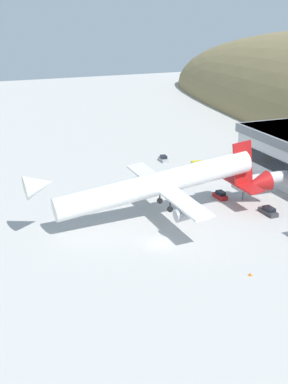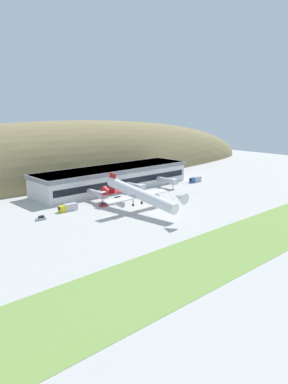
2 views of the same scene
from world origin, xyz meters
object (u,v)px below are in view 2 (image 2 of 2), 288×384
service_car_2 (103,205)px  traffic_cone_0 (173,199)px  service_car_0 (41,218)px  box_truck (68,208)px  service_car_1 (117,199)px  terminal_building (114,176)px  jetway_2 (168,180)px  jetway_0 (98,194)px  traffic_cone_1 (194,193)px  cargo_airplane (139,194)px  jetway_1 (136,186)px  fuel_truck (195,180)px

service_car_2 → traffic_cone_0: service_car_2 is taller
service_car_0 → box_truck: size_ratio=0.47×
traffic_cone_0 → service_car_2: bearing=158.3°
service_car_1 → service_car_2: bearing=-158.8°
terminal_building → jetway_2: bearing=-39.8°
terminal_building → service_car_2: (-25.91, -25.66, -5.75)m
jetway_0 → traffic_cone_1: 49.64m
terminal_building → jetway_2: terminal_building is taller
box_truck → traffic_cone_0: size_ratio=14.18×
traffic_cone_0 → terminal_building: bearing=98.1°
traffic_cone_0 → traffic_cone_1: 17.08m
service_car_2 → service_car_1: bearing=21.2°
cargo_airplane → traffic_cone_0: 26.50m
service_car_2 → cargo_airplane: bearing=-69.8°
service_car_0 → traffic_cone_0: (61.15, -12.42, -0.39)m
cargo_airplane → traffic_cone_1: bearing=7.3°
jetway_1 → service_car_2: 27.09m
jetway_0 → service_car_1: 9.96m
jetway_2 → service_car_1: bearing=-175.6°
jetway_1 → service_car_1: (-14.38, -3.46, -3.35)m
cargo_airplane → service_car_1: size_ratio=10.85×
jetway_2 → traffic_cone_1: size_ratio=23.24×
fuel_truck → traffic_cone_0: 44.10m
fuel_truck → traffic_cone_0: size_ratio=13.76×
jetway_0 → jetway_2: same height
traffic_cone_0 → box_truck: bearing=160.7°
box_truck → traffic_cone_1: bearing=-13.2°
jetway_2 → traffic_cone_1: 18.69m
service_car_1 → box_truck: (-26.70, -0.47, 0.78)m
traffic_cone_1 → traffic_cone_0: bearing=-175.3°
jetway_2 → service_car_0: bearing=-174.7°
traffic_cone_0 → traffic_cone_1: size_ratio=1.00×
jetway_1 → service_car_0: (-55.52, -7.89, -3.32)m
box_truck → traffic_cone_0: 49.50m
service_car_1 → terminal_building: bearing=55.6°
service_car_0 → service_car_1: (41.14, 4.43, -0.03)m
jetway_2 → service_car_1: size_ratio=2.94×
terminal_building → cargo_airplane: bearing=-115.2°
service_car_1 → traffic_cone_0: bearing=-40.1°
jetway_1 → service_car_0: bearing=-171.9°
service_car_0 → traffic_cone_1: bearing=-8.0°
service_car_0 → traffic_cone_1: 78.94m
terminal_building → box_truck: size_ratio=10.79×
jetway_0 → box_truck: (-17.89, -3.72, -2.57)m
box_truck → service_car_0: bearing=-164.7°
jetway_2 → service_car_2: 48.70m
jetway_2 → cargo_airplane: cargo_airplane is taller
cargo_airplane → service_car_1: bearing=75.9°
service_car_0 → box_truck: bearing=15.3°
cargo_airplane → traffic_cone_0: (25.26, 4.04, -6.91)m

